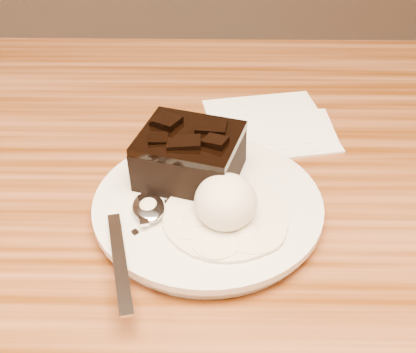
{
  "coord_description": "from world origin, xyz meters",
  "views": [
    {
      "loc": [
        0.13,
        -0.41,
        1.11
      ],
      "look_at": [
        0.12,
        0.0,
        0.79
      ],
      "focal_mm": 47.91,
      "sensor_mm": 36.0,
      "label": 1
    }
  ],
  "objects_px": {
    "plate": "(208,208)",
    "brownie": "(190,159)",
    "ice_cream_scoop": "(226,202)",
    "spoon": "(149,209)",
    "napkin": "(269,124)"
  },
  "relations": [
    {
      "from": "ice_cream_scoop",
      "to": "spoon",
      "type": "bearing_deg",
      "value": 174.9
    },
    {
      "from": "plate",
      "to": "ice_cream_scoop",
      "type": "height_order",
      "value": "ice_cream_scoop"
    },
    {
      "from": "brownie",
      "to": "ice_cream_scoop",
      "type": "distance_m",
      "value": 0.07
    },
    {
      "from": "plate",
      "to": "brownie",
      "type": "distance_m",
      "value": 0.05
    },
    {
      "from": "plate",
      "to": "ice_cream_scoop",
      "type": "bearing_deg",
      "value": -55.57
    },
    {
      "from": "napkin",
      "to": "spoon",
      "type": "bearing_deg",
      "value": -125.13
    },
    {
      "from": "brownie",
      "to": "spoon",
      "type": "distance_m",
      "value": 0.07
    },
    {
      "from": "plate",
      "to": "napkin",
      "type": "xyz_separation_m",
      "value": [
        0.07,
        0.16,
        -0.01
      ]
    },
    {
      "from": "spoon",
      "to": "napkin",
      "type": "xyz_separation_m",
      "value": [
        0.13,
        0.18,
        -0.02
      ]
    },
    {
      "from": "ice_cream_scoop",
      "to": "napkin",
      "type": "xyz_separation_m",
      "value": [
        0.05,
        0.18,
        -0.04
      ]
    },
    {
      "from": "brownie",
      "to": "spoon",
      "type": "xyz_separation_m",
      "value": [
        -0.04,
        -0.06,
        -0.02
      ]
    },
    {
      "from": "plate",
      "to": "spoon",
      "type": "distance_m",
      "value": 0.06
    },
    {
      "from": "brownie",
      "to": "ice_cream_scoop",
      "type": "xyz_separation_m",
      "value": [
        0.03,
        -0.06,
        -0.0
      ]
    },
    {
      "from": "brownie",
      "to": "napkin",
      "type": "bearing_deg",
      "value": 53.86
    },
    {
      "from": "plate",
      "to": "brownie",
      "type": "relative_size",
      "value": 2.33
    }
  ]
}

